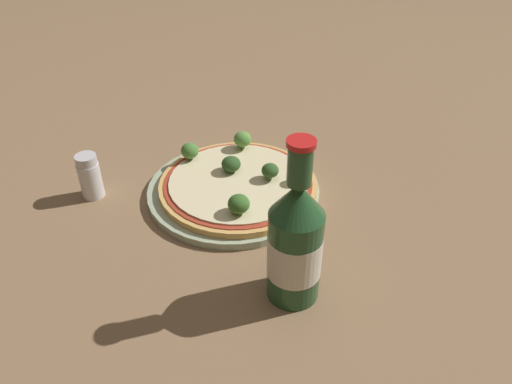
# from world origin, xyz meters

# --- Properties ---
(ground_plane) EXTENTS (3.00, 3.00, 0.00)m
(ground_plane) POSITION_xyz_m (0.00, 0.00, 0.00)
(ground_plane) COLOR #846647
(plate) EXTENTS (0.26, 0.26, 0.01)m
(plate) POSITION_xyz_m (-0.01, -0.01, 0.01)
(plate) COLOR #A3B293
(plate) RESTS_ON ground_plane
(pizza) EXTENTS (0.24, 0.24, 0.01)m
(pizza) POSITION_xyz_m (-0.00, -0.01, 0.02)
(pizza) COLOR tan
(pizza) RESTS_ON plate
(broccoli_floret_0) EXTENTS (0.03, 0.03, 0.03)m
(broccoli_floret_0) POSITION_xyz_m (0.03, 0.03, 0.04)
(broccoli_floret_0) COLOR #6B8E51
(broccoli_floret_0) RESTS_ON pizza
(broccoli_floret_1) EXTENTS (0.03, 0.03, 0.02)m
(broccoli_floret_1) POSITION_xyz_m (-0.03, 0.00, 0.04)
(broccoli_floret_1) COLOR #6B8E51
(broccoli_floret_1) RESTS_ON pizza
(broccoli_floret_2) EXTENTS (0.02, 0.02, 0.03)m
(broccoli_floret_2) POSITION_xyz_m (0.06, 0.06, 0.04)
(broccoli_floret_2) COLOR #6B8E51
(broccoli_floret_2) RESTS_ON pizza
(broccoli_floret_3) EXTENTS (0.03, 0.03, 0.03)m
(broccoli_floret_3) POSITION_xyz_m (-0.10, -0.03, 0.04)
(broccoli_floret_3) COLOR #6B8E51
(broccoli_floret_3) RESTS_ON pizza
(broccoli_floret_4) EXTENTS (0.03, 0.03, 0.03)m
(broccoli_floret_4) POSITION_xyz_m (0.06, -0.06, 0.04)
(broccoli_floret_4) COLOR #6B8E51
(broccoli_floret_4) RESTS_ON pizza
(broccoli_floret_5) EXTENTS (0.03, 0.03, 0.03)m
(broccoli_floret_5) POSITION_xyz_m (-0.07, 0.06, 0.04)
(broccoli_floret_5) COLOR #6B8E51
(broccoli_floret_5) RESTS_ON pizza
(beer_bottle) EXTENTS (0.06, 0.06, 0.21)m
(beer_bottle) POSITION_xyz_m (0.20, -0.08, 0.08)
(beer_bottle) COLOR #234C28
(beer_bottle) RESTS_ON ground_plane
(pepper_shaker) EXTENTS (0.03, 0.03, 0.07)m
(pepper_shaker) POSITION_xyz_m (-0.14, -0.18, 0.03)
(pepper_shaker) COLOR silver
(pepper_shaker) RESTS_ON ground_plane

